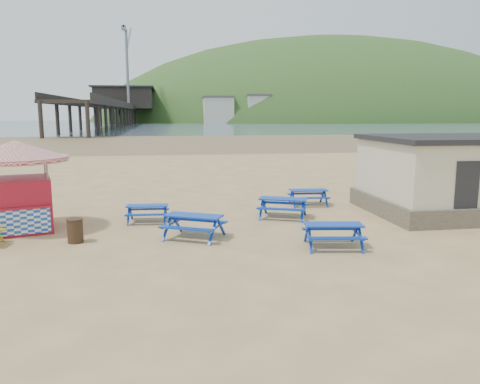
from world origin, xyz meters
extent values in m
plane|color=tan|center=(0.00, 0.00, 0.00)|extent=(400.00, 400.00, 0.00)
plane|color=olive|center=(0.00, 55.00, 0.00)|extent=(400.00, 400.00, 0.00)
plane|color=#465865|center=(0.00, 170.00, 0.01)|extent=(400.00, 400.00, 0.00)
cube|color=#0B1E94|center=(-2.23, 1.19, 0.63)|extent=(1.58, 0.71, 0.04)
cube|color=#0B1E94|center=(-2.19, 1.70, 0.39)|extent=(1.55, 0.32, 0.04)
cube|color=#0B1E94|center=(-2.26, 0.68, 0.39)|extent=(1.55, 0.32, 0.04)
cube|color=#0B1E94|center=(3.00, 1.11, 0.75)|extent=(1.98, 1.36, 0.05)
cube|color=#0B1E94|center=(3.23, 1.68, 0.46)|extent=(1.81, 0.94, 0.05)
cube|color=#0B1E94|center=(2.77, 0.54, 0.46)|extent=(1.81, 0.94, 0.05)
cube|color=#0B1E94|center=(4.74, 3.44, 0.68)|extent=(1.71, 0.78, 0.05)
cube|color=#0B1E94|center=(4.78, 3.99, 0.42)|extent=(1.68, 0.36, 0.05)
cube|color=#0B1E94|center=(4.70, 2.88, 0.42)|extent=(1.68, 0.36, 0.05)
cube|color=#0B1E94|center=(-0.63, -1.41, 0.75)|extent=(1.97, 1.47, 0.05)
cube|color=#0B1E94|center=(-0.35, -0.86, 0.46)|extent=(1.76, 1.06, 0.05)
cube|color=#0B1E94|center=(-0.90, -1.96, 0.46)|extent=(1.76, 1.06, 0.05)
cube|color=#0B1E94|center=(3.51, -3.14, 0.71)|extent=(1.83, 0.93, 0.05)
cube|color=#0B1E94|center=(3.59, -2.56, 0.44)|extent=(1.76, 0.50, 0.05)
cube|color=#0B1E94|center=(3.42, -3.71, 0.44)|extent=(1.76, 0.50, 0.05)
cube|color=#0B1E94|center=(8.41, -0.39, 0.72)|extent=(1.90, 1.30, 0.05)
cube|color=#0B1E94|center=(8.19, 0.16, 0.44)|extent=(1.74, 0.88, 0.05)
cube|color=#0B1E94|center=(8.63, -0.94, 0.44)|extent=(1.74, 0.88, 0.05)
cube|color=#A31328|center=(-6.55, 0.54, 0.93)|extent=(2.52, 2.52, 1.85)
cube|color=#A31328|center=(-6.26, -0.48, 0.97)|extent=(1.99, 0.65, 0.07)
cube|color=#194CB2|center=(-6.27, -0.45, 0.51)|extent=(1.79, 0.54, 0.83)
cone|color=silver|center=(-6.55, 0.54, 2.83)|extent=(4.35, 4.35, 0.65)
cylinder|color=silver|center=(-6.55, 0.54, 2.50)|extent=(4.24, 4.24, 0.17)
cylinder|color=#3E2A17|center=(-4.38, -1.37, 0.37)|extent=(0.49, 0.49, 0.75)
cylinder|color=#3E2A17|center=(-4.38, -1.37, 0.76)|extent=(0.53, 0.53, 0.04)
cube|color=#665B4C|center=(10.50, 1.00, 0.35)|extent=(7.40, 5.40, 0.70)
cube|color=beige|center=(10.50, 1.00, 1.85)|extent=(7.00, 5.00, 2.30)
cube|color=black|center=(10.50, 1.00, 3.05)|extent=(7.30, 5.30, 0.20)
cube|color=black|center=(9.00, -1.52, 1.40)|extent=(0.90, 0.06, 2.00)
cube|color=black|center=(-18.00, 175.00, 6.00)|extent=(9.00, 220.00, 0.60)
cube|color=black|center=(-18.00, 186.00, 10.00)|extent=(22.00, 30.00, 8.00)
cube|color=black|center=(-18.00, 186.00, 14.30)|extent=(24.00, 32.00, 0.60)
cylinder|color=slate|center=(-15.00, 164.00, 20.00)|extent=(1.00, 1.00, 28.00)
cube|color=slate|center=(-15.00, 178.00, 33.00)|extent=(0.60, 25.63, 12.38)
ellipsoid|color=#2D4C1E|center=(90.00, 230.00, -10.00)|extent=(264.00, 144.00, 108.00)
camera|label=1|loc=(-1.44, -16.37, 4.05)|focal=35.00mm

